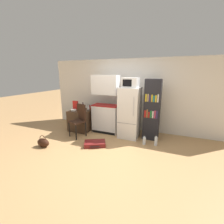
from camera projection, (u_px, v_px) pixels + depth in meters
ground_plane at (107, 154)px, 3.70m from camera, size 24.00×24.00×0.00m
wall_back at (136, 95)px, 5.12m from camera, size 6.40×0.10×2.42m
side_table at (82, 120)px, 5.27m from camera, size 0.70×0.74×0.71m
kitchen_hutch at (106, 107)px, 4.96m from camera, size 0.87×0.46×1.89m
refrigerator at (130, 113)px, 4.59m from camera, size 0.60×0.65×1.54m
microwave at (130, 83)px, 4.36m from camera, size 0.45×0.43×0.28m
bookshelf at (152, 110)px, 4.43m from camera, size 0.46×0.39×1.80m
bottle_ketchup_red at (90, 107)px, 5.33m from camera, size 0.06×0.06×0.15m
bottle_milk_white at (88, 108)px, 5.24m from camera, size 0.08×0.08×0.17m
bottle_green_tall at (82, 109)px, 4.95m from camera, size 0.07×0.07×0.25m
bottle_wine_dark at (83, 107)px, 5.23m from camera, size 0.06×0.06×0.26m
bowl at (74, 110)px, 5.08m from camera, size 0.17×0.17×0.05m
cereal_box at (76, 105)px, 5.26m from camera, size 0.19×0.07×0.30m
chair at (79, 118)px, 4.69m from camera, size 0.51×0.52×1.02m
suitcase_large_flat at (95, 144)px, 4.14m from camera, size 0.67×0.58×0.11m
handbag at (43, 143)px, 4.05m from camera, size 0.36×0.20×0.33m
water_bottle_front at (156, 141)px, 4.13m from camera, size 0.08×0.08×0.31m
water_bottle_middle at (144, 140)px, 4.20m from camera, size 0.09×0.09×0.28m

